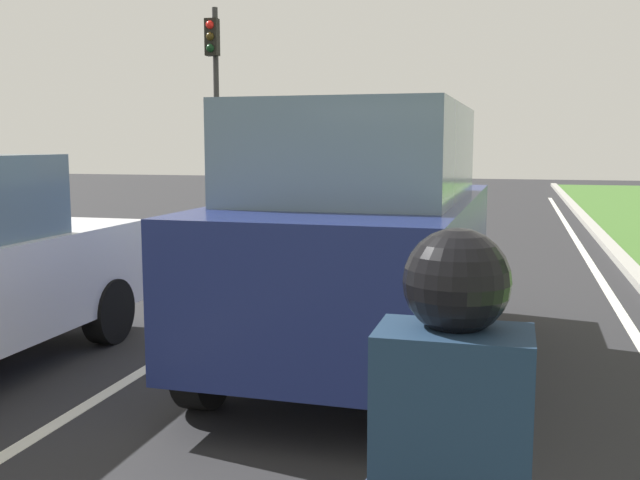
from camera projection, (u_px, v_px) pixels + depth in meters
The scene contains 7 objects.
ground_plane at pixel (363, 264), 11.85m from camera, with size 60.00×60.00×0.00m, color #262628.
lane_line_center at pixel (321, 262), 12.03m from camera, with size 0.12×32.00×0.01m, color silver.
lane_line_right_edge at pixel (597, 274), 10.92m from camera, with size 0.12×32.00×0.01m, color silver.
curb_right at pixel (633, 272), 10.79m from camera, with size 0.24×48.00×0.12m, color #9E9B93.
car_suv_ahead at pixel (364, 233), 6.47m from camera, with size 2.03×4.53×2.28m.
rider_person at pixel (453, 433), 1.93m from camera, with size 0.50×0.40×1.16m.
traffic_light_overhead_left at pixel (214, 79), 18.21m from camera, with size 0.32×0.50×5.32m.
Camera 1 is at (2.35, 2.53, 1.95)m, focal length 40.83 mm.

